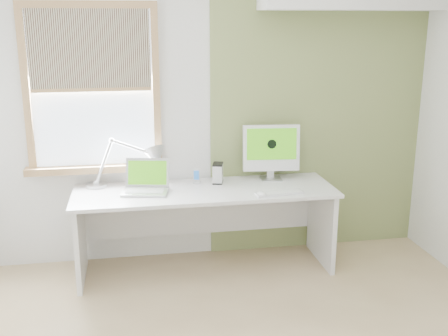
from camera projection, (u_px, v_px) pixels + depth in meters
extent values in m
cube|color=silver|center=(210.00, 115.00, 4.74)|extent=(4.00, 0.02, 2.60)
cube|color=silver|center=(412.00, 334.00, 1.39)|extent=(4.00, 0.02, 2.60)
cube|color=#7D8B50|center=(318.00, 112.00, 4.89)|extent=(2.00, 0.02, 2.60)
cube|color=olive|center=(26.00, 91.00, 4.38)|extent=(0.06, 0.06, 1.42)
cube|color=olive|center=(156.00, 88.00, 4.55)|extent=(0.06, 0.06, 1.42)
cube|color=olive|center=(87.00, 4.00, 4.29)|extent=(1.00, 0.06, 0.06)
cube|color=olive|center=(97.00, 168.00, 4.62)|extent=(1.20, 0.14, 0.06)
cube|color=#D1E2F9|center=(93.00, 89.00, 4.48)|extent=(1.00, 0.01, 1.30)
cube|color=beige|center=(90.00, 50.00, 4.36)|extent=(0.98, 0.02, 0.65)
cube|color=olive|center=(92.00, 90.00, 4.44)|extent=(0.98, 0.03, 0.03)
cube|color=silver|center=(205.00, 191.00, 4.51)|extent=(2.20, 0.70, 0.03)
cube|color=silver|center=(80.00, 240.00, 4.43)|extent=(0.04, 0.64, 0.70)
cube|color=silver|center=(321.00, 224.00, 4.78)|extent=(0.04, 0.64, 0.70)
cube|color=silver|center=(200.00, 208.00, 4.88)|extent=(2.08, 0.02, 0.48)
cylinder|color=#B8BABD|center=(96.00, 185.00, 4.57)|extent=(0.18, 0.18, 0.03)
sphere|color=#B8BABD|center=(96.00, 183.00, 4.57)|extent=(0.05, 0.05, 0.05)
cylinder|color=#B8BABD|center=(104.00, 162.00, 4.54)|extent=(0.17, 0.03, 0.38)
sphere|color=#B8BABD|center=(112.00, 140.00, 4.50)|extent=(0.05, 0.05, 0.05)
cylinder|color=#B8BABD|center=(132.00, 147.00, 4.53)|extent=(0.34, 0.06, 0.15)
sphere|color=#B8BABD|center=(152.00, 154.00, 4.56)|extent=(0.04, 0.04, 0.04)
cone|color=#B8BABD|center=(156.00, 157.00, 4.58)|extent=(0.28, 0.30, 0.23)
cube|color=#B8BABD|center=(145.00, 192.00, 4.41)|extent=(0.41, 0.33, 0.02)
cube|color=#B2B5B7|center=(145.00, 190.00, 4.41)|extent=(0.34, 0.22, 0.00)
cube|color=#B8BABD|center=(147.00, 172.00, 4.50)|extent=(0.38, 0.15, 0.24)
cube|color=#39840F|center=(147.00, 173.00, 4.50)|extent=(0.33, 0.12, 0.20)
cylinder|color=#B8BABD|center=(197.00, 182.00, 4.68)|extent=(0.08, 0.08, 0.02)
cube|color=#B8BABD|center=(196.00, 175.00, 4.66)|extent=(0.06, 0.02, 0.11)
cube|color=#194C99|center=(196.00, 175.00, 4.66)|extent=(0.04, 0.01, 0.08)
cube|color=#B8BABD|center=(218.00, 173.00, 4.67)|extent=(0.11, 0.15, 0.17)
cube|color=black|center=(218.00, 164.00, 4.65)|extent=(0.12, 0.15, 0.01)
cube|color=black|center=(218.00, 182.00, 4.70)|extent=(0.12, 0.15, 0.01)
cube|color=#B8BABD|center=(271.00, 179.00, 4.79)|extent=(0.20, 0.18, 0.01)
cube|color=#B8BABD|center=(270.00, 169.00, 4.80)|extent=(0.06, 0.03, 0.16)
cube|color=white|center=(271.00, 148.00, 4.74)|extent=(0.51, 0.13, 0.41)
cube|color=#39840F|center=(272.00, 144.00, 4.70)|extent=(0.44, 0.07, 0.28)
cylinder|color=black|center=(272.00, 144.00, 4.70)|extent=(0.08, 0.02, 0.08)
cube|color=white|center=(279.00, 193.00, 4.39)|extent=(0.41, 0.16, 0.01)
cube|color=white|center=(279.00, 192.00, 4.38)|extent=(0.38, 0.13, 0.00)
ellipsoid|color=white|center=(262.00, 194.00, 4.34)|extent=(0.08, 0.11, 0.03)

